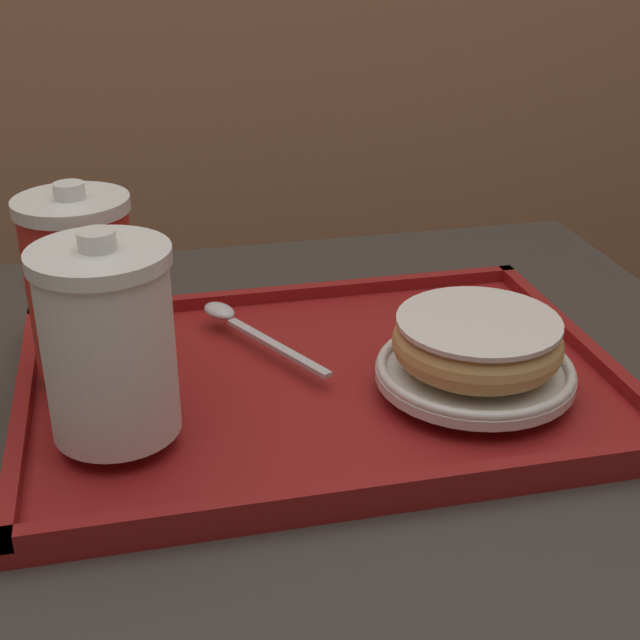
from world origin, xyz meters
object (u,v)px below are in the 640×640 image
(coffee_cup_rear, at_px, (81,284))
(spoon, at_px, (237,322))
(coffee_cup_front, at_px, (108,341))
(donut_chocolate_glazed, at_px, (477,341))

(coffee_cup_rear, height_order, spoon, coffee_cup_rear)
(coffee_cup_front, relative_size, donut_chocolate_glazed, 1.13)
(coffee_cup_rear, height_order, donut_chocolate_glazed, coffee_cup_rear)
(coffee_cup_front, relative_size, coffee_cup_rear, 0.98)
(coffee_cup_front, xyz_separation_m, coffee_cup_rear, (-0.02, 0.10, 0.00))
(donut_chocolate_glazed, distance_m, spoon, 0.21)
(coffee_cup_front, distance_m, spoon, 0.19)
(spoon, bearing_deg, coffee_cup_rear, 81.62)
(coffee_cup_rear, distance_m, donut_chocolate_glazed, 0.30)
(donut_chocolate_glazed, relative_size, spoon, 0.85)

